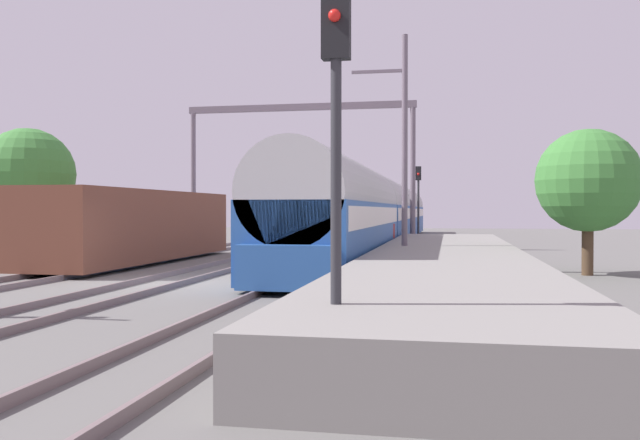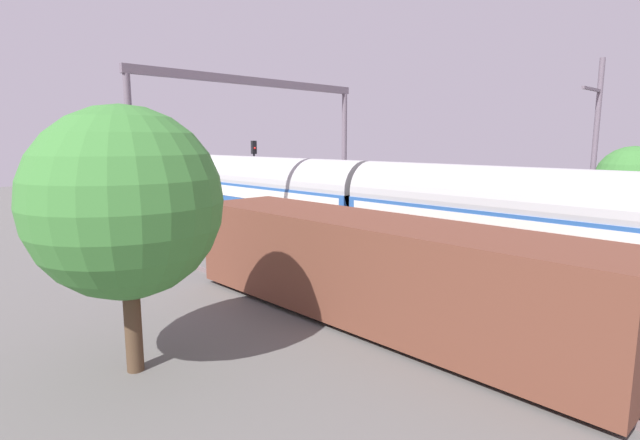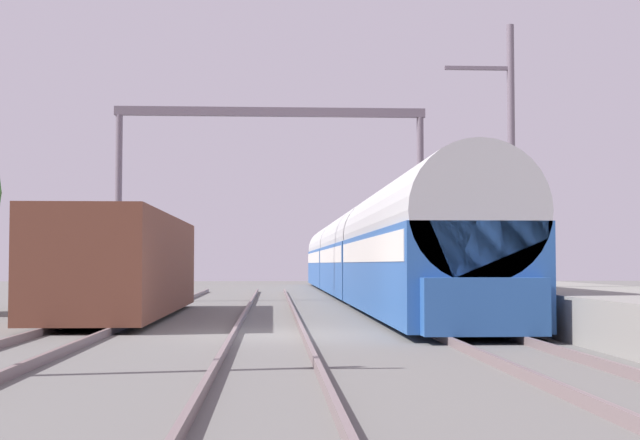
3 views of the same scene
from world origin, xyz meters
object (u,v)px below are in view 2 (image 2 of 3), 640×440
object	(u,v)px
person_crossing	(420,223)
freight_car	(376,270)
passenger_train	(265,190)
railway_signal_far	(254,167)
catenary_gantry	(256,126)

from	to	relation	value
person_crossing	freight_car	bearing A→B (deg)	126.10
passenger_train	freight_car	bearing A→B (deg)	-117.84
passenger_train	freight_car	size ratio (longest dim) A/B	3.78
railway_signal_far	catenary_gantry	distance (m)	10.63
person_crossing	passenger_train	bearing A→B (deg)	15.11
freight_car	railway_signal_far	world-z (taller)	railway_signal_far
passenger_train	freight_car	xyz separation A→B (m)	(-8.20, -15.54, -0.50)
passenger_train	person_crossing	xyz separation A→B (m)	(1.35, -10.37, -0.94)
passenger_train	catenary_gantry	world-z (taller)	catenary_gantry
passenger_train	freight_car	distance (m)	17.58
freight_car	person_crossing	world-z (taller)	freight_car
person_crossing	railway_signal_far	distance (m)	14.24
railway_signal_far	person_crossing	bearing A→B (deg)	-92.32
railway_signal_far	catenary_gantry	world-z (taller)	catenary_gantry
person_crossing	catenary_gantry	world-z (taller)	catenary_gantry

